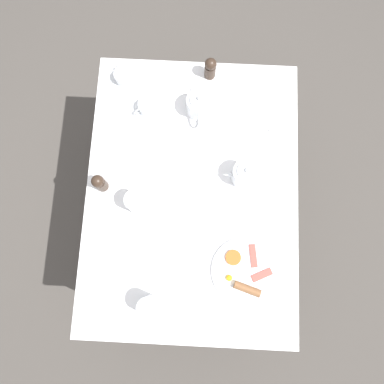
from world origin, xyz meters
TOP-DOWN VIEW (x-y plane):
  - ground_plane at (0.00, 0.00)m, footprint 8.00×8.00m
  - table at (0.00, 0.00)m, footprint 0.90×1.22m
  - breakfast_plate at (0.23, -0.32)m, footprint 0.27×0.27m
  - teapot_near at (0.01, 0.38)m, footprint 0.11×0.20m
  - teapot_far at (0.22, 0.08)m, footprint 0.20×0.11m
  - teacup_with_saucer_left at (-0.21, 0.37)m, footprint 0.14×0.14m
  - teacup_with_saucer_right at (-0.33, 0.51)m, footprint 0.14×0.14m
  - water_glass_tall at (-0.22, -0.06)m, footprint 0.08×0.08m
  - water_glass_short at (-0.14, -0.47)m, footprint 0.08×0.08m
  - pepper_grinder at (0.05, 0.55)m, footprint 0.05×0.05m
  - salt_grinder at (-0.38, 0.01)m, footprint 0.05×0.05m
  - fork_by_plate at (-0.33, -0.35)m, footprint 0.17×0.07m
  - knife_by_plate at (-0.03, 0.10)m, footprint 0.02×0.20m
  - spoon_for_tea at (0.31, 0.37)m, footprint 0.06×0.16m
  - fork_spare at (-0.03, -0.16)m, footprint 0.15×0.12m

SIDE VIEW (x-z plane):
  - ground_plane at x=0.00m, z-range 0.00..0.00m
  - table at x=0.00m, z-range 0.31..1.08m
  - fork_by_plate at x=-0.33m, z-range 0.77..0.77m
  - knife_by_plate at x=-0.03m, z-range 0.77..0.77m
  - spoon_for_tea at x=0.31m, z-range 0.77..0.77m
  - fork_spare at x=-0.03m, z-range 0.77..0.77m
  - breakfast_plate at x=0.23m, z-range 0.76..0.80m
  - teacup_with_saucer_left at x=-0.21m, z-range 0.76..0.82m
  - teacup_with_saucer_right at x=-0.33m, z-range 0.76..0.82m
  - teapot_near at x=0.01m, z-range 0.76..0.88m
  - teapot_far at x=0.22m, z-range 0.76..0.88m
  - water_glass_short at x=-0.14m, z-range 0.77..0.88m
  - water_glass_tall at x=-0.22m, z-range 0.77..0.89m
  - pepper_grinder at x=0.05m, z-range 0.77..0.89m
  - salt_grinder at x=-0.38m, z-range 0.77..0.89m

